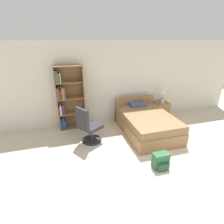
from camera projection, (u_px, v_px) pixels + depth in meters
ground_plane at (167, 186)px, 3.41m from camera, size 14.00×14.00×0.00m
wall_back at (117, 83)px, 5.76m from camera, size 9.00×0.06×2.60m
bookshelf at (67, 99)px, 5.26m from camera, size 0.81×0.33×1.96m
bed at (146, 123)px, 5.27m from camera, size 1.37×2.02×0.85m
office_chair at (88, 127)px, 4.67m from camera, size 0.72×0.68×1.05m
nightstand at (161, 110)px, 6.30m from camera, size 0.50×0.44×0.56m
table_lamp at (163, 91)px, 5.99m from camera, size 0.26×0.26×0.55m
water_bottle at (163, 101)px, 6.05m from camera, size 0.06×0.06×0.21m
backpack_green at (161, 161)px, 3.83m from camera, size 0.34×0.27×0.36m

